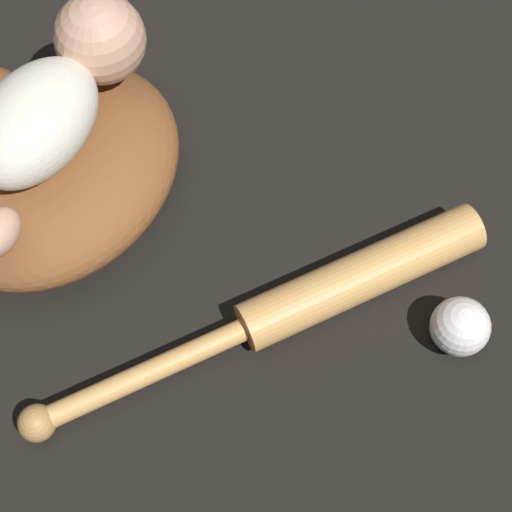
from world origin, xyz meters
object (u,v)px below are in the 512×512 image
Objects in this scene: baby_figure at (54,99)px; baseball_glove at (41,162)px; baseball at (460,327)px; baseball_bat at (316,297)px.

baseball_glove is at bearing 146.03° from baby_figure.
baby_figure is 0.52m from baseball.
baby_figure is 0.69× the size of baseball_bat.
baseball_glove is at bearing 92.38° from baseball_bat.
baseball_bat is at bearing 105.56° from baseball.
baby_figure reaches higher than baseball_bat.
baseball_glove reaches higher than baseball_bat.
baseball is at bearing -74.44° from baseball_bat.
baseball_bat is at bearing -87.62° from baseball_glove.
baseball_glove is 0.37m from baseball_bat.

